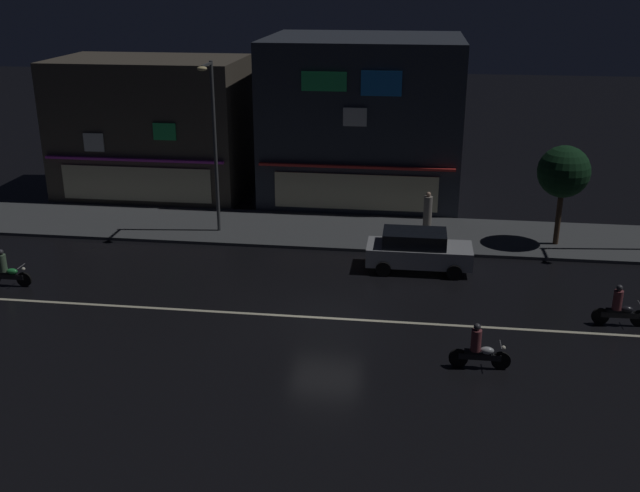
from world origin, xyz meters
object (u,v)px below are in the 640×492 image
at_px(motorcycle_lead, 619,309).
at_px(traffic_cone, 445,258).
at_px(motorcycle_following, 479,350).
at_px(motorcycle_opposite_lane, 6,271).
at_px(parked_car_near_kerb, 418,250).
at_px(streetlamp_west, 213,136).
at_px(pedestrian_on_sidewalk, 428,214).

bearing_deg(motorcycle_lead, traffic_cone, 141.55).
distance_m(motorcycle_following, motorcycle_opposite_lane, 18.35).
relative_size(parked_car_near_kerb, traffic_cone, 7.82).
bearing_deg(parked_car_near_kerb, motorcycle_lead, -31.50).
bearing_deg(motorcycle_opposite_lane, parked_car_near_kerb, 14.64).
bearing_deg(parked_car_near_kerb, traffic_cone, 32.28).
bearing_deg(motorcycle_lead, streetlamp_west, 157.75).
bearing_deg(motorcycle_following, traffic_cone, -90.91).
xyz_separation_m(streetlamp_west, traffic_cone, (10.49, -2.44, -4.44)).
bearing_deg(pedestrian_on_sidewalk, motorcycle_following, 101.20).
bearing_deg(pedestrian_on_sidewalk, motorcycle_lead, 131.23).
height_order(motorcycle_opposite_lane, traffic_cone, motorcycle_opposite_lane).
bearing_deg(motorcycle_following, motorcycle_opposite_lane, -18.91).
distance_m(parked_car_near_kerb, motorcycle_following, 8.18).
xyz_separation_m(motorcycle_opposite_lane, traffic_cone, (17.12, 4.56, -0.36)).
bearing_deg(traffic_cone, streetlamp_west, 166.89).
distance_m(motorcycle_lead, motorcycle_opposite_lane, 22.94).
height_order(motorcycle_lead, motorcycle_following, same).
height_order(parked_car_near_kerb, motorcycle_following, parked_car_near_kerb).
xyz_separation_m(parked_car_near_kerb, traffic_cone, (1.17, 0.74, -0.59)).
xyz_separation_m(streetlamp_west, motorcycle_lead, (16.30, -7.46, -4.08)).
bearing_deg(streetlamp_west, pedestrian_on_sidewalk, 7.35).
xyz_separation_m(motorcycle_lead, motorcycle_following, (-5.05, -3.66, 0.00)).
xyz_separation_m(parked_car_near_kerb, motorcycle_lead, (6.98, -4.28, -0.24)).
bearing_deg(traffic_cone, pedestrian_on_sidewalk, 101.51).
relative_size(pedestrian_on_sidewalk, parked_car_near_kerb, 0.45).
bearing_deg(motorcycle_lead, motorcycle_opposite_lane, -178.81).
height_order(parked_car_near_kerb, traffic_cone, parked_car_near_kerb).
xyz_separation_m(streetlamp_west, motorcycle_opposite_lane, (-6.63, -7.00, -4.08)).
relative_size(motorcycle_following, traffic_cone, 3.45).
height_order(streetlamp_west, motorcycle_lead, streetlamp_west).
distance_m(motorcycle_opposite_lane, traffic_cone, 17.72).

